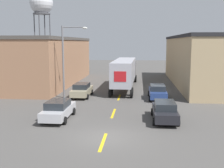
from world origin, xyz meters
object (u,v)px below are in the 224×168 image
object	(u,v)px
parked_car_right_mid	(158,92)
water_tower	(41,4)
parked_car_right_near	(165,111)
parked_car_left_near	(58,109)
parked_car_left_far	(82,90)
semi_truck	(125,71)
street_lamp	(66,56)

from	to	relation	value
parked_car_right_mid	water_tower	world-z (taller)	water_tower
parked_car_right_near	water_tower	world-z (taller)	water_tower
parked_car_left_near	parked_car_left_far	size ratio (longest dim) A/B	1.00
semi_truck	parked_car_right_near	world-z (taller)	semi_truck
parked_car_right_near	parked_car_right_mid	world-z (taller)	same
parked_car_right_near	parked_car_right_mid	size ratio (longest dim) A/B	1.00
semi_truck	parked_car_right_mid	bearing A→B (deg)	-59.51
parked_car_right_near	parked_car_left_near	xyz separation A→B (m)	(-8.49, -0.40, 0.00)
parked_car_right_mid	parked_car_left_near	bearing A→B (deg)	-133.07
parked_car_left_far	street_lamp	size ratio (longest dim) A/B	0.59
parked_car_left_far	street_lamp	xyz separation A→B (m)	(-1.55, -0.71, 3.84)
parked_car_right_mid	parked_car_left_far	xyz separation A→B (m)	(-8.49, 0.35, 0.00)
parked_car_left_far	water_tower	distance (m)	50.59
parked_car_left_far	parked_car_left_near	bearing A→B (deg)	-90.00
parked_car_left_near	street_lamp	bearing A→B (deg)	100.09
semi_truck	parked_car_left_far	bearing A→B (deg)	-123.25
semi_truck	water_tower	bearing A→B (deg)	124.40
parked_car_left_far	street_lamp	bearing A→B (deg)	-155.53
water_tower	parked_car_right_near	bearing A→B (deg)	-61.96
parked_car_left_near	parked_car_right_mid	world-z (taller)	same
parked_car_left_far	parked_car_right_mid	bearing A→B (deg)	-2.38
water_tower	street_lamp	xyz separation A→B (m)	(18.16, -44.63, -11.68)
parked_car_right_near	parked_car_left_near	world-z (taller)	same
parked_car_right_mid	water_tower	bearing A→B (deg)	122.50
parked_car_right_near	parked_car_left_near	size ratio (longest dim) A/B	1.00
parked_car_right_near	parked_car_left_far	world-z (taller)	same
parked_car_right_near	parked_car_left_near	bearing A→B (deg)	-177.28
semi_truck	parked_car_right_mid	distance (m)	8.17
street_lamp	parked_car_right_mid	bearing A→B (deg)	2.02
parked_car_right_mid	street_lamp	size ratio (longest dim) A/B	0.59
parked_car_right_near	water_tower	size ratio (longest dim) A/B	0.24
semi_truck	parked_car_right_mid	xyz separation A→B (m)	(3.91, -7.00, -1.53)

